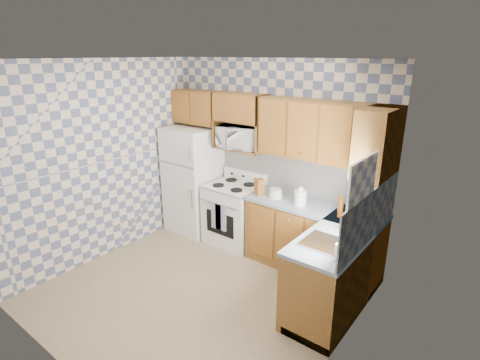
{
  "coord_description": "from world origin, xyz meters",
  "views": [
    {
      "loc": [
        2.76,
        -2.76,
        2.76
      ],
      "look_at": [
        0.05,
        0.75,
        1.25
      ],
      "focal_mm": 28.0,
      "sensor_mm": 36.0,
      "label": 1
    }
  ],
  "objects_px": {
    "microwave": "(240,137)",
    "stove_body": "(234,215)",
    "electric_kettle": "(300,198)",
    "refrigerator": "(193,180)"
  },
  "relations": [
    {
      "from": "refrigerator",
      "to": "microwave",
      "type": "relative_size",
      "value": 2.82
    },
    {
      "from": "stove_body",
      "to": "electric_kettle",
      "type": "xyz_separation_m",
      "value": [
        1.14,
        -0.07,
        0.57
      ]
    },
    {
      "from": "microwave",
      "to": "electric_kettle",
      "type": "height_order",
      "value": "microwave"
    },
    {
      "from": "stove_body",
      "to": "microwave",
      "type": "xyz_separation_m",
      "value": [
        -0.01,
        0.15,
        1.16
      ]
    },
    {
      "from": "microwave",
      "to": "refrigerator",
      "type": "bearing_deg",
      "value": 174.39
    },
    {
      "from": "refrigerator",
      "to": "electric_kettle",
      "type": "bearing_deg",
      "value": -1.43
    },
    {
      "from": "stove_body",
      "to": "electric_kettle",
      "type": "distance_m",
      "value": 1.27
    },
    {
      "from": "electric_kettle",
      "to": "stove_body",
      "type": "bearing_deg",
      "value": 176.31
    },
    {
      "from": "microwave",
      "to": "electric_kettle",
      "type": "relative_size",
      "value": 3.08
    },
    {
      "from": "microwave",
      "to": "stove_body",
      "type": "bearing_deg",
      "value": -105.24
    }
  ]
}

